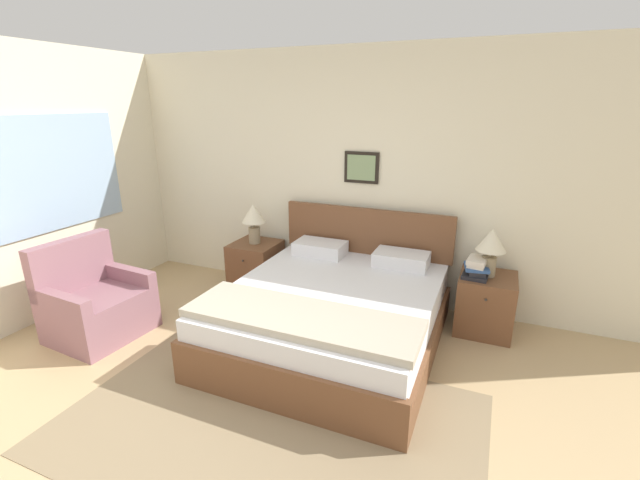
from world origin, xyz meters
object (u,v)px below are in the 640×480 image
table_lamp_near_window (254,217)px  table_lamp_by_door (491,245)px  bed (333,313)px  nightstand_near_window (256,266)px  nightstand_by_door (485,303)px  armchair (96,305)px

table_lamp_near_window → table_lamp_by_door: (2.46, 0.00, 0.00)m
bed → nightstand_near_window: 1.45m
nightstand_by_door → table_lamp_by_door: table_lamp_by_door is taller
bed → nightstand_by_door: (1.24, 0.75, -0.02)m
nightstand_near_window → nightstand_by_door: 2.47m
armchair → nightstand_near_window: (0.83, 1.46, -0.02)m
table_lamp_near_window → table_lamp_by_door: same height
table_lamp_near_window → table_lamp_by_door: 2.46m
nightstand_by_door → table_lamp_near_window: size_ratio=1.23×
nightstand_by_door → armchair: bearing=-156.2°
bed → table_lamp_near_window: size_ratio=4.54×
armchair → nightstand_by_door: 3.61m
table_lamp_near_window → nightstand_by_door: bearing=-0.2°
bed → nightstand_by_door: bearing=31.4°
armchair → nightstand_near_window: bearing=154.6°
bed → table_lamp_by_door: bed is taller
armchair → nightstand_near_window: size_ratio=1.62×
bed → table_lamp_by_door: size_ratio=4.54×
nightstand_near_window → table_lamp_near_window: (-0.01, 0.01, 0.58)m
nightstand_near_window → armchair: bearing=-119.6°
nightstand_near_window → nightstand_by_door: size_ratio=1.00×
table_lamp_near_window → nightstand_near_window: bearing=-55.7°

